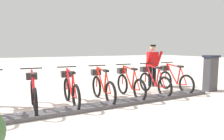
% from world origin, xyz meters
% --- Properties ---
extents(ground_plane, '(60.00, 60.00, 0.00)m').
position_xyz_m(ground_plane, '(0.00, 0.00, 0.00)').
color(ground_plane, beige).
extents(dock_rail_base, '(0.44, 10.14, 0.10)m').
position_xyz_m(dock_rail_base, '(0.00, 0.00, 0.05)').
color(dock_rail_base, '#47474C').
rests_on(dock_rail_base, ground).
extents(payment_kiosk, '(0.36, 0.52, 1.28)m').
position_xyz_m(payment_kiosk, '(0.05, -5.65, 0.67)').
color(payment_kiosk, '#38383D').
rests_on(payment_kiosk, ground).
extents(bike_docked_0, '(1.72, 0.54, 1.02)m').
position_xyz_m(bike_docked_0, '(0.62, -4.47, 0.43)').
color(bike_docked_0, black).
rests_on(bike_docked_0, ground).
extents(bike_docked_1, '(1.72, 0.54, 1.02)m').
position_xyz_m(bike_docked_1, '(0.62, -3.54, 0.43)').
color(bike_docked_1, black).
rests_on(bike_docked_1, ground).
extents(bike_docked_2, '(1.72, 0.54, 1.02)m').
position_xyz_m(bike_docked_2, '(0.62, -2.60, 0.43)').
color(bike_docked_2, black).
rests_on(bike_docked_2, ground).
extents(bike_docked_3, '(1.72, 0.54, 1.02)m').
position_xyz_m(bike_docked_3, '(0.62, -1.67, 0.43)').
color(bike_docked_3, black).
rests_on(bike_docked_3, ground).
extents(bike_docked_4, '(1.72, 0.54, 1.02)m').
position_xyz_m(bike_docked_4, '(0.62, -0.74, 0.43)').
color(bike_docked_4, black).
rests_on(bike_docked_4, ground).
extents(bike_docked_5, '(1.72, 0.54, 1.02)m').
position_xyz_m(bike_docked_5, '(0.62, 0.20, 0.43)').
color(bike_docked_5, black).
rests_on(bike_docked_5, ground).
extents(worker_near_rack, '(0.47, 0.63, 1.66)m').
position_xyz_m(worker_near_rack, '(1.69, -4.36, 0.91)').
color(worker_near_rack, white).
rests_on(worker_near_rack, ground).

